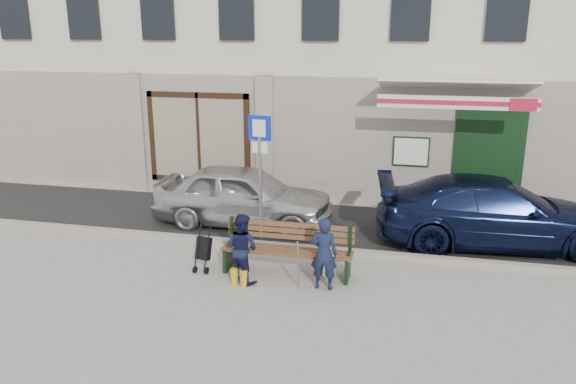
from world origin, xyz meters
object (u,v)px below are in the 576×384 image
(car_silver, at_px, (244,195))
(man, at_px, (324,254))
(stroller, at_px, (203,249))
(parking_sign, at_px, (260,159))
(car_navy, at_px, (495,212))
(woman, at_px, (242,248))
(bench, at_px, (285,250))

(car_silver, height_order, man, car_silver)
(man, height_order, stroller, man)
(parking_sign, bearing_deg, car_navy, 22.29)
(car_silver, xyz_separation_m, woman, (0.86, -2.90, -0.06))
(parking_sign, bearing_deg, bench, -48.46)
(car_silver, relative_size, man, 3.15)
(car_silver, relative_size, parking_sign, 1.51)
(car_navy, bearing_deg, man, 126.02)
(car_navy, xyz_separation_m, bench, (-3.91, -2.38, -0.24))
(bench, relative_size, man, 1.86)
(woman, relative_size, stroller, 1.38)
(parking_sign, xyz_separation_m, woman, (0.18, -1.86, -1.17))
(car_silver, height_order, car_navy, car_navy)
(car_silver, xyz_separation_m, car_navy, (5.43, -0.04, 0.01))
(car_navy, height_order, bench, car_navy)
(man, xyz_separation_m, stroller, (-2.30, 0.28, -0.24))
(man, relative_size, woman, 1.02)
(man, distance_m, stroller, 2.33)
(car_silver, xyz_separation_m, stroller, (0.01, -2.60, -0.29))
(parking_sign, relative_size, stroller, 2.93)
(bench, height_order, stroller, bench)
(car_silver, height_order, woman, car_silver)
(parking_sign, distance_m, woman, 2.21)
(car_silver, distance_m, parking_sign, 1.67)
(car_navy, distance_m, man, 4.21)
(car_silver, height_order, bench, car_silver)
(stroller, bearing_deg, car_navy, 38.75)
(bench, relative_size, woman, 1.90)
(stroller, bearing_deg, car_silver, 103.81)
(man, bearing_deg, car_navy, -137.48)
(bench, bearing_deg, car_navy, 31.30)
(car_silver, relative_size, woman, 3.22)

